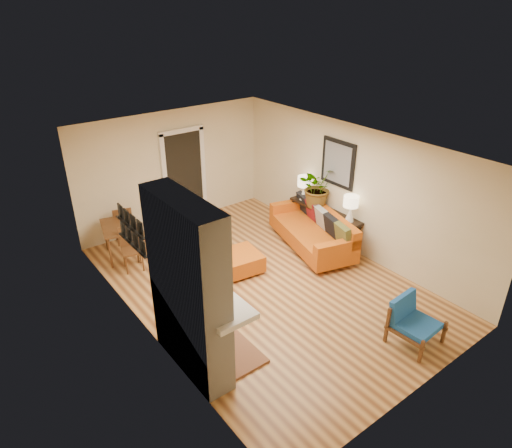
# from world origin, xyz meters

# --- Properties ---
(room_shell) EXTENTS (6.50, 6.50, 6.50)m
(room_shell) POSITION_xyz_m (0.60, 2.63, 1.24)
(room_shell) COLOR tan
(room_shell) RESTS_ON ground
(fireplace) EXTENTS (1.09, 1.68, 2.60)m
(fireplace) POSITION_xyz_m (-2.00, -1.00, 1.24)
(fireplace) COLOR white
(fireplace) RESTS_ON ground
(sofa) EXTENTS (1.49, 2.38, 0.87)m
(sofa) POSITION_xyz_m (1.73, 0.44, 0.38)
(sofa) COLOR silver
(sofa) RESTS_ON ground
(ottoman) EXTENTS (0.83, 0.83, 0.38)m
(ottoman) POSITION_xyz_m (-0.07, 0.61, 0.22)
(ottoman) COLOR silver
(ottoman) RESTS_ON ground
(blue_chair) EXTENTS (0.73, 0.72, 0.72)m
(blue_chair) POSITION_xyz_m (0.86, -2.55, 0.39)
(blue_chair) COLOR brown
(blue_chair) RESTS_ON ground
(dining_table) EXTENTS (0.93, 1.61, 0.84)m
(dining_table) POSITION_xyz_m (-1.58, 2.50, 0.55)
(dining_table) COLOR brown
(dining_table) RESTS_ON ground
(console_table) EXTENTS (0.34, 1.85, 0.72)m
(console_table) POSITION_xyz_m (2.07, 0.52, 0.58)
(console_table) COLOR black
(console_table) RESTS_ON ground
(lamp_near) EXTENTS (0.30, 0.30, 0.54)m
(lamp_near) POSITION_xyz_m (2.07, -0.15, 1.06)
(lamp_near) COLOR white
(lamp_near) RESTS_ON console_table
(lamp_far) EXTENTS (0.30, 0.30, 0.54)m
(lamp_far) POSITION_xyz_m (2.07, 1.19, 1.06)
(lamp_far) COLOR white
(lamp_far) RESTS_ON console_table
(houseplant) EXTENTS (0.88, 0.78, 0.89)m
(houseplant) POSITION_xyz_m (2.06, 0.78, 1.17)
(houseplant) COLOR #1E5919
(houseplant) RESTS_ON console_table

